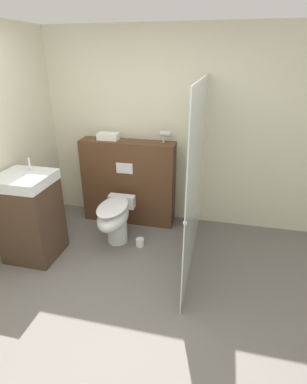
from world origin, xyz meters
TOP-DOWN VIEW (x-y plane):
  - ground_plane at (0.00, 0.00)m, footprint 12.00×12.00m
  - wall_back at (0.00, 2.06)m, footprint 8.00×0.06m
  - partition_panel at (-0.34, 1.82)m, footprint 1.26×0.28m
  - shower_glass at (0.63, 1.14)m, footprint 0.04×1.78m
  - toilet at (-0.32, 1.20)m, footprint 0.34×0.68m
  - sink_vanity at (-1.16, 0.78)m, footprint 0.56×0.54m
  - hair_drier at (0.16, 1.86)m, footprint 0.16×0.07m
  - folded_towel at (-0.60, 1.84)m, footprint 0.27×0.16m
  - spare_toilet_roll at (-0.02, 1.21)m, footprint 0.10×0.10m

SIDE VIEW (x-z plane):
  - ground_plane at x=0.00m, z-range 0.00..0.00m
  - spare_toilet_roll at x=-0.02m, z-range 0.00..0.10m
  - toilet at x=-0.32m, z-range 0.08..0.63m
  - sink_vanity at x=-1.16m, z-range -0.07..1.08m
  - partition_panel at x=-0.34m, z-range 0.00..1.15m
  - shower_glass at x=0.63m, z-range 0.00..1.96m
  - folded_towel at x=-0.60m, z-range 1.15..1.24m
  - wall_back at x=0.00m, z-range 0.00..2.50m
  - hair_drier at x=0.16m, z-range 1.18..1.33m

